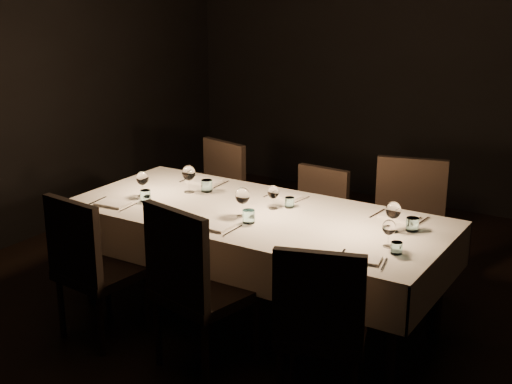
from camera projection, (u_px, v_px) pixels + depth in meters
The scene contains 14 objects.
room at pixel (256, 101), 4.45m from camera, with size 5.01×6.01×3.01m.
dining_table at pixel (256, 223), 4.69m from camera, with size 2.52×1.12×0.76m.
chair_near_left at pixel (90, 263), 4.45m from camera, with size 0.51×0.51×0.97m.
place_setting_near_left at pixel (134, 190), 4.90m from camera, with size 0.33×0.40×0.18m.
chair_near_center at pixel (195, 282), 4.09m from camera, with size 0.59×0.59×1.04m.
place_setting_near_center at pixel (235, 210), 4.48m from camera, with size 0.35×0.42×0.20m.
chair_near_right at pixel (321, 321), 3.71m from camera, with size 0.58×0.58×0.97m.
place_setting_near_right at pixel (383, 242), 3.99m from camera, with size 0.31×0.39×0.16m.
chair_far_left at pixel (215, 194), 5.82m from camera, with size 0.55×0.55×0.95m.
place_setting_far_left at pixel (198, 179), 5.14m from camera, with size 0.36×0.42×0.20m.
chair_far_center at pixel (316, 220), 5.35m from camera, with size 0.44×0.44×0.87m.
place_setting_far_center at pixel (281, 196), 4.79m from camera, with size 0.30×0.39×0.16m.
chair_far_right at pixel (407, 227), 4.99m from camera, with size 0.60×0.60×1.02m.
place_setting_far_right at pixel (400, 216), 4.37m from camera, with size 0.35×0.41×0.19m.
Camera 1 is at (2.32, -3.76, 2.29)m, focal length 50.00 mm.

